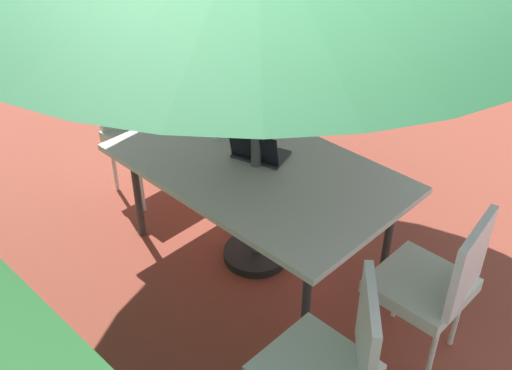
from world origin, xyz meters
name	(u,v)px	position (x,y,z in m)	size (l,w,h in m)	color
ground_plane	(256,258)	(0.00, 0.00, -0.01)	(10.00, 10.00, 0.02)	brown
dining_table	(256,172)	(0.00, 0.00, 0.69)	(1.80, 1.07, 0.74)	silver
chair_west	(434,282)	(-1.23, -0.05, 0.55)	(0.49, 0.48, 0.98)	silver
chair_southeast	(219,95)	(1.15, -0.75, 0.55)	(0.59, 0.59, 0.98)	silver
chair_east	(138,126)	(1.21, 0.01, 0.55)	(0.47, 0.46, 0.98)	silver
chair_northwest	(329,363)	(-1.17, 0.74, 0.55)	(0.58, 0.58, 0.98)	silver
laptop	(258,152)	(0.04, -0.06, 0.79)	(0.38, 0.33, 0.21)	#2D2D33
cup	(219,132)	(0.40, -0.07, 0.78)	(0.07, 0.07, 0.09)	white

